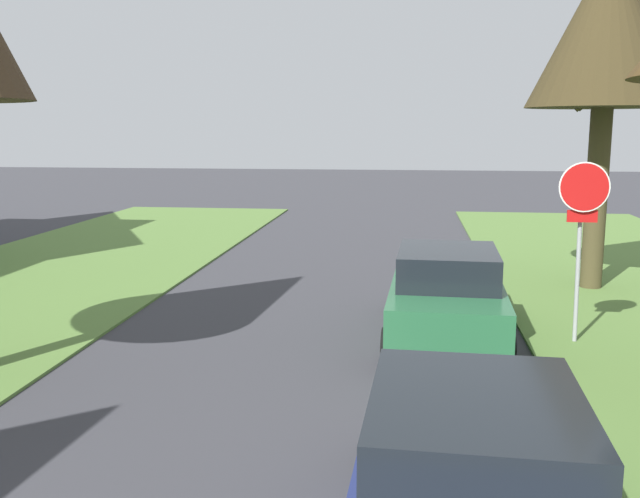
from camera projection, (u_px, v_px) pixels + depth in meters
stop_sign_far at (582, 213)px, 11.36m from camera, size 0.81×0.23×2.97m
street_tree_right_mid_b at (607, 30)px, 14.76m from camera, size 3.25×3.25×7.29m
parked_sedan_navy at (472, 488)px, 5.61m from camera, size 2.08×4.46×1.57m
parked_sedan_green at (446, 297)px, 11.92m from camera, size 2.08×4.46×1.57m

